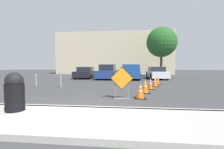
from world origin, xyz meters
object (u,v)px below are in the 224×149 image
at_px(traffic_cone_third, 150,84).
at_px(pickup_truck, 132,72).
at_px(traffic_cone_second, 145,86).
at_px(parked_car_second, 108,72).
at_px(parked_car_nearest, 85,73).
at_px(bollard_third, 12,80).
at_px(trash_bin, 15,91).
at_px(traffic_cone_nearest, 140,91).
at_px(parked_car_third, 157,73).
at_px(traffic_cone_fourth, 155,82).
at_px(traffic_cone_fifth, 158,80).
at_px(road_closed_sign, 122,81).
at_px(bollard_second, 36,80).
at_px(bollard_nearest, 61,79).

relative_size(traffic_cone_third, pickup_truck, 0.13).
relative_size(traffic_cone_second, traffic_cone_third, 1.03).
relative_size(traffic_cone_third, parked_car_second, 0.16).
xyz_separation_m(parked_car_nearest, bollard_third, (-2.93, -7.97, -0.16)).
bearing_deg(bollard_third, trash_bin, -49.95).
relative_size(traffic_cone_nearest, parked_car_third, 0.17).
height_order(traffic_cone_fourth, pickup_truck, pickup_truck).
distance_m(traffic_cone_second, parked_car_second, 9.57).
relative_size(traffic_cone_fifth, parked_car_nearest, 0.15).
xyz_separation_m(traffic_cone_third, bollard_third, (-9.36, 0.35, 0.11)).
height_order(traffic_cone_fifth, trash_bin, trash_bin).
xyz_separation_m(traffic_cone_nearest, trash_bin, (-3.74, -2.68, 0.36)).
distance_m(traffic_cone_third, traffic_cone_fourth, 1.49).
xyz_separation_m(traffic_cone_fifth, bollard_third, (-10.34, -2.40, 0.14)).
height_order(traffic_cone_fourth, parked_car_second, parked_car_second).
distance_m(traffic_cone_fourth, bollard_third, 9.95).
bearing_deg(road_closed_sign, parked_car_second, 100.84).
bearing_deg(parked_car_third, bollard_second, 36.93).
distance_m(parked_car_second, bollard_third, 9.32).
distance_m(traffic_cone_second, parked_car_nearest, 11.31).
height_order(road_closed_sign, trash_bin, road_closed_sign).
height_order(trash_bin, bollard_nearest, trash_bin).
xyz_separation_m(traffic_cone_nearest, traffic_cone_fifth, (1.81, 5.42, -0.01)).
relative_size(traffic_cone_fourth, parked_car_nearest, 0.15).
bearing_deg(bollard_second, traffic_cone_fourth, 7.30).
xyz_separation_m(traffic_cone_third, pickup_truck, (-0.91, 7.60, 0.37)).
relative_size(traffic_cone_fourth, traffic_cone_fifth, 1.00).
bearing_deg(road_closed_sign, trash_bin, -139.88).
xyz_separation_m(traffic_cone_third, bollard_second, (-7.61, 0.35, 0.11)).
bearing_deg(traffic_cone_nearest, road_closed_sign, -166.09).
bearing_deg(traffic_cone_third, trash_bin, -130.52).
height_order(trash_bin, bollard_second, trash_bin).
height_order(traffic_cone_nearest, parked_car_nearest, parked_car_nearest).
xyz_separation_m(trash_bin, bollard_nearest, (-1.28, 5.70, -0.14)).
relative_size(traffic_cone_nearest, parked_car_second, 0.15).
distance_m(trash_bin, bollard_third, 7.45).
bearing_deg(bollard_third, traffic_cone_nearest, -19.49).
xyz_separation_m(traffic_cone_nearest, pickup_truck, (-0.08, 10.27, 0.39)).
distance_m(traffic_cone_fourth, trash_bin, 8.46).
bearing_deg(bollard_nearest, bollard_third, 180.00).
relative_size(parked_car_nearest, bollard_third, 5.00).
relative_size(traffic_cone_third, traffic_cone_fifth, 1.09).
height_order(road_closed_sign, traffic_cone_second, road_closed_sign).
xyz_separation_m(parked_car_second, pickup_truck, (2.75, -0.12, -0.01)).
bearing_deg(traffic_cone_fifth, road_closed_sign, -114.88).
distance_m(trash_bin, bollard_second, 6.46).
height_order(traffic_cone_nearest, bollard_third, bollard_third).
bearing_deg(trash_bin, parked_car_second, 85.99).
distance_m(traffic_cone_third, bollard_third, 9.37).
relative_size(traffic_cone_second, traffic_cone_fourth, 1.11).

